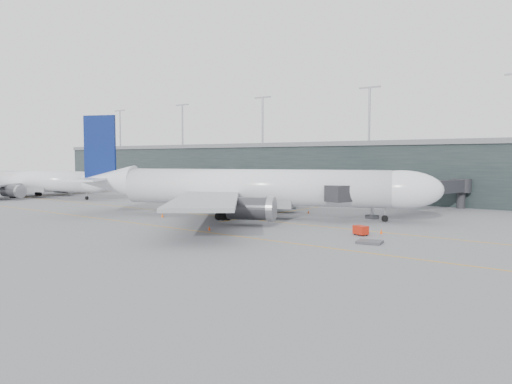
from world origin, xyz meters
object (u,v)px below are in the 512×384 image
Objects in this scene: gse_cart at (361,230)px; main_aircraft at (251,188)px; jet_bridge at (411,189)px; second_aircraft at (33,181)px.

main_aircraft is at bearing -173.90° from gse_cart.
gse_cart is (5.20, -32.61, -4.06)m from jet_bridge.
second_aircraft is 24.07× the size of gse_cart.
main_aircraft is at bearing -11.47° from second_aircraft.
second_aircraft reaches higher than jet_bridge.
main_aircraft reaches higher than jet_bridge.
main_aircraft is 32.74m from jet_bridge.
main_aircraft reaches higher than second_aircraft.
second_aircraft is at bearing -162.22° from gse_cart.
main_aircraft reaches higher than gse_cart.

